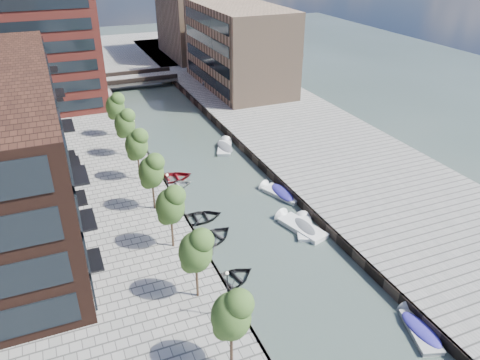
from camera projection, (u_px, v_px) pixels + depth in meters
water at (191, 148)px, 62.97m from camera, size 300.00×300.00×0.00m
quay_right at (296, 128)px, 68.19m from camera, size 20.00×140.00×1.00m
quay_wall_left at (146, 152)px, 60.66m from camera, size 0.25×140.00×1.00m
quay_wall_right at (233, 138)px, 64.82m from camera, size 0.25×140.00×1.00m
far_closure at (116, 53)px, 111.70m from camera, size 80.00×40.00×1.00m
apartment_block at (17, 144)px, 44.25m from camera, size 8.00×38.00×14.00m
tower at (28, 6)px, 70.11m from camera, size 18.00×18.00×30.00m
tan_block_near at (238, 46)px, 82.65m from camera, size 12.00×25.00×14.00m
tan_block_far at (193, 19)px, 103.41m from camera, size 12.00×20.00×16.00m
bridge at (140, 78)px, 88.44m from camera, size 13.00×6.00×1.30m
tree_0 at (231, 314)px, 28.21m from camera, size 2.50×2.50×5.95m
tree_1 at (195, 250)px, 33.93m from camera, size 2.50×2.50×5.95m
tree_2 at (170, 204)px, 39.64m from camera, size 2.50×2.50×5.95m
tree_3 at (151, 170)px, 45.35m from camera, size 2.50×2.50×5.95m
tree_4 at (136, 144)px, 51.06m from camera, size 2.50×2.50×5.95m
tree_5 at (125, 123)px, 56.78m from camera, size 2.50×2.50×5.95m
tree_6 at (115, 105)px, 62.49m from camera, size 2.50×2.50×5.95m
lamp_0 at (227, 290)px, 32.76m from camera, size 0.24×0.24×4.12m
lamp_1 at (168, 188)px, 45.82m from camera, size 0.24×0.24×4.12m
lamp_2 at (135, 132)px, 58.87m from camera, size 0.24×0.24×4.12m
sloop_0 at (230, 283)px, 38.69m from camera, size 5.53×4.57×0.99m
sloop_1 at (211, 241)px, 43.98m from camera, size 6.01×5.30×1.03m
sloop_2 at (171, 181)px, 54.79m from camera, size 5.22×3.77×1.07m
sloop_3 at (172, 189)px, 53.00m from camera, size 4.99×3.73×0.99m
sloop_4 at (199, 220)px, 47.18m from camera, size 4.82×3.45×0.99m
motorboat_0 at (418, 327)px, 34.09m from camera, size 2.89×4.90×1.55m
motorboat_1 at (304, 227)px, 45.83m from camera, size 3.23×4.68×1.48m
motorboat_2 at (297, 226)px, 46.10m from camera, size 3.41×5.95×1.88m
motorboat_3 at (279, 193)px, 51.77m from camera, size 3.54×5.39×1.70m
motorboat_4 at (225, 147)px, 62.93m from camera, size 3.59×5.25×1.66m
car at (205, 80)px, 86.54m from camera, size 2.15×4.09×1.33m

